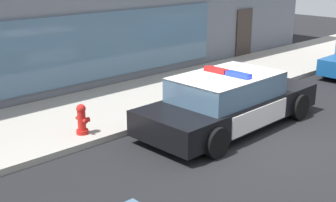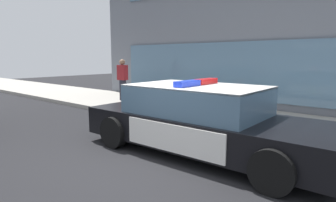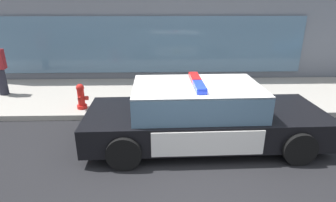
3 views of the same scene
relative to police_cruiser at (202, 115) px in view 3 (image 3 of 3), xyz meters
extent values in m
plane|color=black|center=(-0.37, -0.85, -0.68)|extent=(48.00, 48.00, 0.00)
cube|color=#A39E93|center=(-0.37, 3.07, -0.61)|extent=(48.00, 3.59, 0.15)
cube|color=slate|center=(-1.45, 4.89, 0.77)|extent=(11.96, 0.08, 2.10)
cube|color=black|center=(0.06, 0.00, -0.18)|extent=(5.22, 2.01, 0.60)
cube|color=silver|center=(1.72, 0.04, -0.02)|extent=(1.80, 1.90, 0.05)
cube|color=silver|center=(-1.75, -0.04, -0.02)|extent=(1.49, 1.89, 0.05)
cube|color=silver|center=(-0.06, 0.96, -0.18)|extent=(2.17, 0.08, 0.51)
cube|color=silver|center=(-0.02, -0.96, -0.18)|extent=(2.17, 0.08, 0.51)
cube|color=yellow|center=(-0.06, 0.97, -0.18)|extent=(0.22, 0.02, 0.26)
cube|color=slate|center=(-0.15, 0.00, 0.39)|extent=(2.73, 1.77, 0.60)
cube|color=silver|center=(-0.15, 0.00, 0.68)|extent=(2.73, 1.77, 0.04)
cube|color=red|center=(-0.15, 0.34, 0.76)|extent=(0.21, 0.65, 0.11)
cube|color=blue|center=(-0.14, -0.34, 0.76)|extent=(0.21, 0.65, 0.11)
cylinder|color=black|center=(1.75, 0.99, -0.34)|extent=(0.68, 0.24, 0.68)
cylinder|color=black|center=(1.79, -0.91, -0.34)|extent=(0.68, 0.24, 0.68)
cylinder|color=black|center=(-1.67, 0.91, -0.34)|extent=(0.68, 0.24, 0.68)
cylinder|color=black|center=(-1.62, -0.99, -0.34)|extent=(0.68, 0.24, 0.68)
cylinder|color=red|center=(-3.17, 1.79, -0.48)|extent=(0.28, 0.28, 0.10)
cylinder|color=red|center=(-3.17, 1.79, -0.21)|extent=(0.19, 0.19, 0.45)
sphere|color=red|center=(-3.17, 1.79, 0.09)|extent=(0.22, 0.22, 0.22)
cylinder|color=#B21E19|center=(-3.17, 1.79, 0.16)|extent=(0.06, 0.06, 0.05)
cylinder|color=#B21E19|center=(-3.17, 1.65, -0.18)|extent=(0.09, 0.10, 0.09)
cylinder|color=#B21E19|center=(-3.17, 1.94, -0.18)|extent=(0.09, 0.10, 0.09)
cylinder|color=#B21E19|center=(-3.02, 1.79, -0.22)|extent=(0.10, 0.12, 0.12)
cylinder|color=#23232D|center=(-6.05, 3.10, -0.11)|extent=(0.28, 0.28, 0.85)
camera|label=1|loc=(-8.29, -6.59, 3.31)|focal=47.23mm
camera|label=2|loc=(3.17, -4.82, 1.27)|focal=30.71mm
camera|label=3|loc=(-0.91, -5.51, 2.41)|focal=29.15mm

